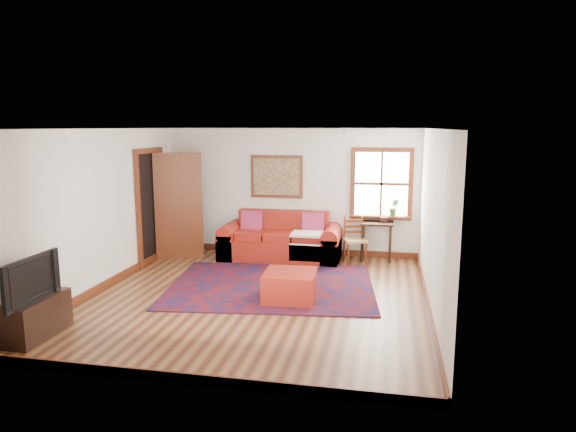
% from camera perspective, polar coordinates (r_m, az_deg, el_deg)
% --- Properties ---
extents(ground, '(5.50, 5.50, 0.00)m').
position_cam_1_polar(ground, '(7.85, -3.37, -8.91)').
color(ground, '#422111').
rests_on(ground, ground).
extents(room_envelope, '(5.04, 5.54, 2.52)m').
position_cam_1_polar(room_envelope, '(7.50, -3.47, 3.16)').
color(room_envelope, silver).
rests_on(room_envelope, ground).
extents(window, '(1.18, 0.20, 1.38)m').
position_cam_1_polar(window, '(9.97, 10.49, 2.74)').
color(window, white).
rests_on(window, ground).
extents(doorway, '(0.89, 1.08, 2.14)m').
position_cam_1_polar(doorway, '(9.97, -13.21, 1.22)').
color(doorway, black).
rests_on(doorway, ground).
extents(framed_artwork, '(1.05, 0.07, 0.85)m').
position_cam_1_polar(framed_artwork, '(10.19, -1.28, 4.39)').
color(framed_artwork, '#5E2814').
rests_on(framed_artwork, ground).
extents(persian_rug, '(3.51, 2.94, 0.02)m').
position_cam_1_polar(persian_rug, '(8.32, -1.82, -7.72)').
color(persian_rug, '#520B0D').
rests_on(persian_rug, ground).
extents(red_leather_sofa, '(2.30, 0.95, 0.90)m').
position_cam_1_polar(red_leather_sofa, '(9.96, -0.77, -3.04)').
color(red_leather_sofa, maroon).
rests_on(red_leather_sofa, ground).
extents(red_ottoman, '(0.78, 0.78, 0.43)m').
position_cam_1_polar(red_ottoman, '(7.63, 0.22, -7.77)').
color(red_ottoman, maroon).
rests_on(red_ottoman, ground).
extents(side_table, '(0.62, 0.46, 0.74)m').
position_cam_1_polar(side_table, '(9.90, 9.84, -1.39)').
color(side_table, black).
rests_on(side_table, ground).
extents(ladder_back_chair, '(0.50, 0.49, 0.86)m').
position_cam_1_polar(ladder_back_chair, '(9.73, 7.41, -2.46)').
color(ladder_back_chair, tan).
rests_on(ladder_back_chair, ground).
extents(media_cabinet, '(0.41, 0.90, 0.50)m').
position_cam_1_polar(media_cabinet, '(7.06, -26.27, -10.02)').
color(media_cabinet, black).
rests_on(media_cabinet, ground).
extents(television, '(0.13, 0.95, 0.55)m').
position_cam_1_polar(television, '(6.79, -27.21, -6.25)').
color(television, black).
rests_on(television, media_cabinet).
extents(candle_hurricane, '(0.12, 0.12, 0.18)m').
position_cam_1_polar(candle_hurricane, '(7.19, -24.49, -6.74)').
color(candle_hurricane, silver).
rests_on(candle_hurricane, media_cabinet).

